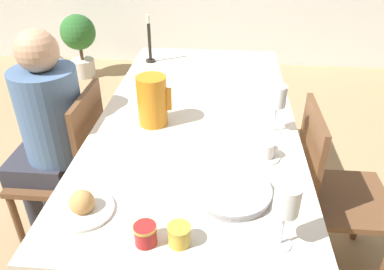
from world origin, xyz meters
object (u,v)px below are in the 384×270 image
(person_seated, at_px, (47,127))
(wine_glass_water, at_px, (278,98))
(teacup_across, at_px, (267,94))
(jam_jar_amber, at_px, (145,233))
(potted_plant, at_px, (79,39))
(chair_opposite, at_px, (330,191))
(red_pitcher, at_px, (152,100))
(wine_glass_juice, at_px, (287,203))
(candlestick_tall, at_px, (150,44))
(serving_tray, at_px, (231,191))
(jam_jar_red, at_px, (179,234))
(chair_person_side, at_px, (72,166))
(bread_plate, at_px, (83,206))
(teacup_near_person, at_px, (265,151))

(person_seated, xyz_separation_m, wine_glass_water, (1.07, -0.07, 0.24))
(teacup_across, bearing_deg, jam_jar_amber, -113.32)
(person_seated, distance_m, potted_plant, 2.41)
(chair_opposite, xyz_separation_m, red_pitcher, (-0.83, 0.05, 0.41))
(red_pitcher, xyz_separation_m, jam_jar_amber, (0.10, -0.70, -0.08))
(wine_glass_juice, height_order, candlestick_tall, candlestick_tall)
(red_pitcher, bearing_deg, serving_tray, -53.05)
(teacup_across, xyz_separation_m, jam_jar_red, (-0.33, -0.98, 0.01))
(chair_person_side, xyz_separation_m, serving_tray, (0.80, -0.50, 0.31))
(serving_tray, distance_m, bread_plate, 0.49)
(potted_plant, bearing_deg, wine_glass_juice, -60.06)
(jam_jar_amber, bearing_deg, wine_glass_water, 57.30)
(wine_glass_water, relative_size, jam_jar_red, 3.13)
(wine_glass_water, distance_m, teacup_near_person, 0.25)
(jam_jar_red, bearing_deg, teacup_across, 71.52)
(person_seated, xyz_separation_m, teacup_near_person, (1.02, -0.28, 0.11))
(red_pitcher, xyz_separation_m, teacup_across, (0.53, 0.29, -0.08))
(wine_glass_juice, bearing_deg, chair_opposite, 61.54)
(person_seated, distance_m, red_pitcher, 0.57)
(person_seated, relative_size, bread_plate, 5.95)
(chair_person_side, relative_size, teacup_near_person, 7.41)
(person_seated, distance_m, bread_plate, 0.76)
(chair_person_side, xyz_separation_m, red_pitcher, (0.45, -0.03, 0.41))
(wine_glass_juice, height_order, teacup_across, wine_glass_juice)
(chair_person_side, xyz_separation_m, chair_opposite, (1.28, -0.08, 0.00))
(wine_glass_water, bearing_deg, chair_opposite, -3.65)
(serving_tray, xyz_separation_m, bread_plate, (-0.47, -0.12, 0.01))
(wine_glass_water, height_order, potted_plant, wine_glass_water)
(chair_opposite, xyz_separation_m, jam_jar_amber, (-0.73, -0.65, 0.34))
(teacup_near_person, xyz_separation_m, jam_jar_red, (-0.28, -0.46, 0.01))
(chair_opposite, relative_size, candlestick_tall, 3.05)
(jam_jar_amber, distance_m, jam_jar_red, 0.10)
(chair_person_side, distance_m, chair_opposite, 1.28)
(jam_jar_red, distance_m, potted_plant, 3.38)
(jam_jar_amber, bearing_deg, potted_plant, 113.86)
(chair_opposite, relative_size, bread_plate, 4.48)
(person_seated, xyz_separation_m, red_pitcher, (0.54, -0.05, 0.19))
(red_pitcher, xyz_separation_m, wine_glass_juice, (0.49, -0.67, 0.04))
(jam_jar_red, bearing_deg, chair_person_side, 131.75)
(chair_opposite, xyz_separation_m, wine_glass_water, (-0.30, 0.02, 0.46))
(chair_person_side, relative_size, wine_glass_juice, 4.13)
(teacup_across, distance_m, jam_jar_amber, 1.08)
(candlestick_tall, height_order, potted_plant, candlestick_tall)
(wine_glass_juice, bearing_deg, jam_jar_red, -175.74)
(person_seated, distance_m, wine_glass_water, 1.10)
(teacup_across, bearing_deg, serving_tray, -103.37)
(teacup_near_person, distance_m, serving_tray, 0.27)
(person_seated, height_order, jam_jar_amber, person_seated)
(teacup_across, height_order, serving_tray, teacup_across)
(red_pitcher, xyz_separation_m, bread_plate, (-0.12, -0.59, -0.09))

